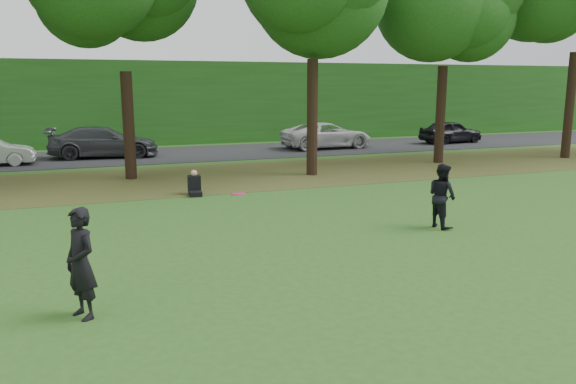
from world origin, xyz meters
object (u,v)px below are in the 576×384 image
(frisbee, at_px, (238,194))
(seated_person, at_px, (195,186))
(player_left, at_px, (81,263))
(player_right, at_px, (442,196))

(frisbee, bearing_deg, seated_person, 84.17)
(player_left, distance_m, player_right, 9.20)
(player_right, distance_m, seated_person, 8.31)
(player_left, height_order, seated_person, player_left)
(player_left, distance_m, frisbee, 3.04)
(player_left, relative_size, frisbee, 5.09)
(player_left, height_order, player_right, player_left)
(frisbee, bearing_deg, player_right, 17.73)
(frisbee, relative_size, seated_person, 0.42)
(frisbee, height_order, seated_person, frisbee)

